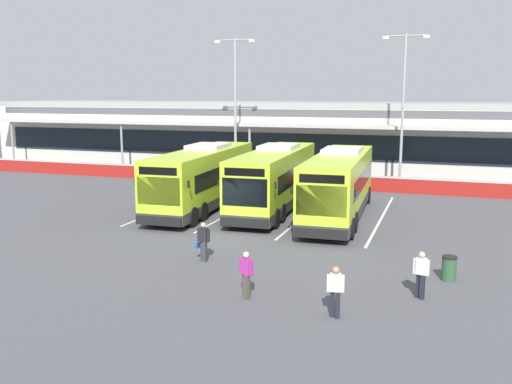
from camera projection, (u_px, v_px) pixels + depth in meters
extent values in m
plane|color=#4C4C51|center=(237.00, 234.00, 27.26)|extent=(200.00, 200.00, 0.00)
cube|color=beige|center=(339.00, 137.00, 51.93)|extent=(70.00, 10.00, 5.50)
cube|color=#19232D|center=(329.00, 147.00, 47.33)|extent=(66.00, 0.08, 2.20)
cube|color=#4C4C51|center=(329.00, 113.00, 46.83)|extent=(68.00, 0.08, 0.60)
cube|color=beige|center=(325.00, 126.00, 45.62)|extent=(67.00, 3.00, 0.24)
cube|color=gray|center=(340.00, 105.00, 51.41)|extent=(70.00, 10.00, 0.50)
cylinder|color=#999999|center=(13.00, 142.00, 54.74)|extent=(0.20, 0.20, 4.20)
cylinder|color=#999999|center=(122.00, 146.00, 50.79)|extent=(0.20, 0.20, 4.20)
cylinder|color=#999999|center=(250.00, 150.00, 46.85)|extent=(0.20, 0.20, 4.20)
cylinder|color=#999999|center=(401.00, 155.00, 42.90)|extent=(0.20, 0.20, 4.20)
cube|color=maroon|center=(307.00, 181.00, 40.68)|extent=(60.00, 0.36, 1.00)
cube|color=#B2B2B2|center=(307.00, 173.00, 40.58)|extent=(60.00, 0.40, 0.10)
cube|color=#B7DB2D|center=(203.00, 177.00, 33.12)|extent=(3.13, 12.11, 3.19)
cube|color=#333333|center=(203.00, 199.00, 33.35)|extent=(3.15, 12.13, 0.56)
cube|color=black|center=(205.00, 172.00, 33.46)|extent=(3.04, 9.71, 0.96)
cube|color=black|center=(159.00, 191.00, 27.47)|extent=(2.31, 0.21, 1.40)
cube|color=black|center=(158.00, 171.00, 27.28)|extent=(2.05, 0.18, 0.40)
cube|color=silver|center=(209.00, 146.00, 33.76)|extent=(2.18, 2.90, 0.28)
cube|color=black|center=(159.00, 221.00, 27.62)|extent=(2.45, 0.28, 0.44)
cube|color=black|center=(189.00, 184.00, 27.34)|extent=(0.09, 0.12, 0.36)
cube|color=black|center=(135.00, 182.00, 28.13)|extent=(0.09, 0.12, 0.36)
cylinder|color=black|center=(245.00, 188.00, 37.39)|extent=(0.37, 1.05, 1.04)
cylinder|color=black|center=(212.00, 187.00, 38.04)|extent=(0.37, 1.05, 1.04)
cylinder|color=black|center=(202.00, 212.00, 30.01)|extent=(0.37, 1.05, 1.04)
cylinder|color=black|center=(162.00, 209.00, 30.66)|extent=(0.37, 1.05, 1.04)
cylinder|color=black|center=(192.00, 217.00, 28.68)|extent=(0.37, 1.05, 1.04)
cylinder|color=black|center=(150.00, 214.00, 29.34)|extent=(0.37, 1.05, 1.04)
cube|color=#B7DB2D|center=(275.00, 178.00, 32.76)|extent=(3.13, 12.11, 3.19)
cube|color=#333333|center=(274.00, 200.00, 32.99)|extent=(3.15, 12.13, 0.56)
cube|color=black|center=(276.00, 173.00, 33.10)|extent=(3.04, 9.71, 0.96)
cube|color=black|center=(245.00, 192.00, 27.11)|extent=(2.31, 0.21, 1.40)
cube|color=black|center=(245.00, 172.00, 26.92)|extent=(2.05, 0.18, 0.40)
cube|color=silver|center=(279.00, 147.00, 33.40)|extent=(2.18, 2.90, 0.28)
cube|color=black|center=(244.00, 223.00, 27.26)|extent=(2.45, 0.28, 0.44)
cube|color=black|center=(275.00, 186.00, 26.98)|extent=(0.09, 0.12, 0.36)
cube|color=black|center=(219.00, 183.00, 27.77)|extent=(0.09, 0.12, 0.36)
cylinder|color=black|center=(309.00, 189.00, 37.03)|extent=(0.37, 1.05, 1.04)
cylinder|color=black|center=(274.00, 188.00, 37.68)|extent=(0.37, 1.05, 1.04)
cylinder|color=black|center=(281.00, 213.00, 29.65)|extent=(0.37, 1.05, 1.04)
cylinder|color=black|center=(239.00, 210.00, 30.30)|extent=(0.37, 1.05, 1.04)
cylinder|color=black|center=(275.00, 219.00, 28.32)|extent=(0.37, 1.05, 1.04)
cylinder|color=black|center=(231.00, 216.00, 28.98)|extent=(0.37, 1.05, 1.04)
cube|color=#B7DB2D|center=(339.00, 184.00, 30.63)|extent=(3.13, 12.11, 3.19)
cube|color=#333333|center=(338.00, 207.00, 30.86)|extent=(3.15, 12.13, 0.56)
cube|color=black|center=(340.00, 178.00, 30.97)|extent=(3.04, 9.71, 0.96)
cube|color=black|center=(321.00, 201.00, 24.98)|extent=(2.31, 0.21, 1.40)
cube|color=black|center=(322.00, 179.00, 24.79)|extent=(2.05, 0.18, 0.40)
cube|color=silver|center=(342.00, 151.00, 31.27)|extent=(2.18, 2.90, 0.28)
cube|color=black|center=(320.00, 234.00, 25.14)|extent=(2.45, 0.28, 0.44)
cube|color=black|center=(355.00, 193.00, 24.85)|extent=(0.09, 0.12, 0.36)
cube|color=black|center=(291.00, 190.00, 25.64)|extent=(0.09, 0.12, 0.36)
cylinder|color=black|center=(367.00, 195.00, 34.90)|extent=(0.37, 1.05, 1.04)
cylinder|color=black|center=(330.00, 193.00, 35.55)|extent=(0.37, 1.05, 1.04)
cylinder|color=black|center=(354.00, 222.00, 27.52)|extent=(0.37, 1.05, 1.04)
cylinder|color=black|center=(306.00, 219.00, 28.17)|extent=(0.37, 1.05, 1.04)
cylinder|color=black|center=(351.00, 229.00, 26.20)|extent=(0.37, 1.05, 1.04)
cylinder|color=black|center=(301.00, 225.00, 26.85)|extent=(0.37, 1.05, 1.04)
cube|color=silver|center=(177.00, 203.00, 34.85)|extent=(0.14, 13.00, 0.01)
cube|color=silver|center=(240.00, 208.00, 33.52)|extent=(0.14, 13.00, 0.01)
cube|color=silver|center=(308.00, 213.00, 32.18)|extent=(0.14, 13.00, 0.01)
cube|color=silver|center=(382.00, 218.00, 30.84)|extent=(0.14, 13.00, 0.01)
cube|color=#33333D|center=(203.00, 250.00, 22.94)|extent=(0.15, 0.18, 0.84)
cube|color=#33333D|center=(205.00, 252.00, 22.78)|extent=(0.15, 0.18, 0.84)
cube|color=black|center=(204.00, 234.00, 22.74)|extent=(0.35, 0.23, 0.56)
cube|color=black|center=(199.00, 235.00, 22.82)|extent=(0.09, 0.10, 0.54)
cube|color=black|center=(208.00, 236.00, 22.67)|extent=(0.09, 0.10, 0.54)
sphere|color=tan|center=(203.00, 225.00, 22.67)|extent=(0.22, 0.22, 0.22)
cube|color=#194C9E|center=(198.00, 245.00, 22.94)|extent=(0.13, 0.28, 0.22)
cylinder|color=#194C9E|center=(198.00, 241.00, 22.91)|extent=(0.02, 0.02, 0.16)
cube|color=black|center=(418.00, 285.00, 18.78)|extent=(0.17, 0.20, 0.84)
cube|color=black|center=(422.00, 287.00, 18.60)|extent=(0.17, 0.20, 0.84)
cube|color=silver|center=(421.00, 266.00, 18.57)|extent=(0.38, 0.28, 0.56)
cube|color=silver|center=(415.00, 266.00, 18.68)|extent=(0.11, 0.12, 0.54)
cube|color=silver|center=(428.00, 268.00, 18.46)|extent=(0.11, 0.12, 0.54)
sphere|color=#DBB293|center=(422.00, 255.00, 18.50)|extent=(0.22, 0.22, 0.22)
cube|color=black|center=(332.00, 303.00, 17.16)|extent=(0.17, 0.21, 0.84)
cube|color=black|center=(338.00, 305.00, 17.03)|extent=(0.17, 0.21, 0.84)
cube|color=silver|center=(336.00, 282.00, 16.97)|extent=(0.38, 0.29, 0.56)
cube|color=silver|center=(328.00, 283.00, 17.00)|extent=(0.11, 0.12, 0.54)
cube|color=silver|center=(343.00, 284.00, 16.95)|extent=(0.11, 0.12, 0.54)
sphere|color=tan|center=(336.00, 270.00, 16.90)|extent=(0.22, 0.22, 0.22)
cube|color=#4C4238|center=(245.00, 285.00, 18.78)|extent=(0.19, 0.21, 0.84)
cube|color=#4C4238|center=(247.00, 287.00, 18.59)|extent=(0.19, 0.21, 0.84)
cube|color=#A32D89|center=(246.00, 266.00, 18.57)|extent=(0.39, 0.32, 0.56)
cube|color=#A32D89|center=(241.00, 266.00, 18.70)|extent=(0.12, 0.12, 0.54)
cube|color=#A32D89|center=(251.00, 268.00, 18.44)|extent=(0.12, 0.12, 0.54)
sphere|color=#DBB293|center=(246.00, 255.00, 18.50)|extent=(0.22, 0.22, 0.22)
cylinder|color=#9E9EA3|center=(235.00, 110.00, 43.47)|extent=(0.20, 0.20, 11.00)
cylinder|color=#9E9EA3|center=(235.00, 40.00, 42.54)|extent=(2.80, 0.10, 0.10)
cube|color=silver|center=(218.00, 42.00, 43.00)|extent=(0.44, 0.28, 0.20)
cube|color=silver|center=(252.00, 41.00, 42.11)|extent=(0.44, 0.28, 0.20)
cylinder|color=#9E9EA3|center=(403.00, 112.00, 40.35)|extent=(0.20, 0.20, 11.00)
cylinder|color=#9E9EA3|center=(406.00, 36.00, 39.42)|extent=(2.80, 0.10, 0.10)
cube|color=silver|center=(386.00, 38.00, 39.88)|extent=(0.44, 0.28, 0.20)
cube|color=silver|center=(427.00, 36.00, 38.99)|extent=(0.44, 0.28, 0.20)
cylinder|color=#2D5133|center=(449.00, 269.00, 20.45)|extent=(0.52, 0.52, 0.85)
cylinder|color=black|center=(450.00, 257.00, 20.37)|extent=(0.54, 0.54, 0.08)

